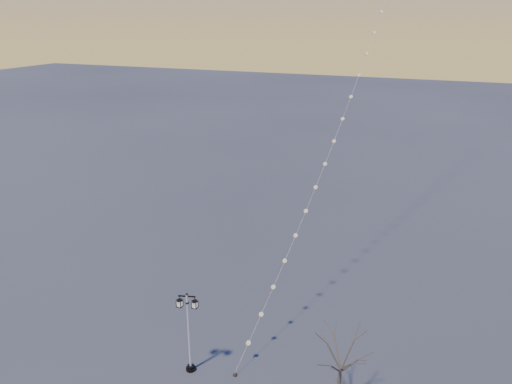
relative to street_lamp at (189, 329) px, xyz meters
The scene contains 4 objects.
ground 3.02m from the street_lamp, 65.76° to the right, with size 300.00×300.00×0.00m, color #434444.
street_lamp is the anchor object (origin of this frame).
bare_tree 8.70m from the street_lamp, ahead, with size 2.74×2.74×4.55m.
kite_train 27.05m from the street_lamp, 75.08° to the left, with size 6.30×40.69×39.44m.
Camera 1 is at (11.96, -19.59, 19.75)m, focal length 34.28 mm.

